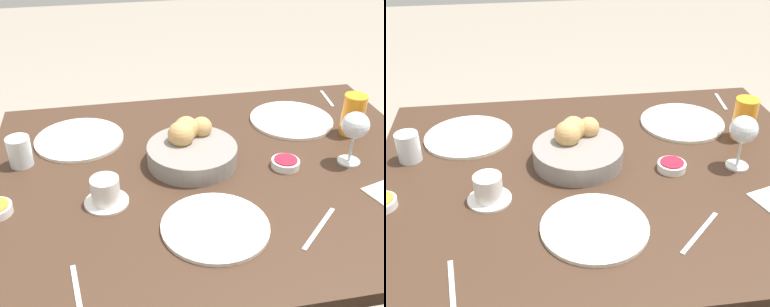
% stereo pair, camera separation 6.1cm
% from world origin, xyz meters
% --- Properties ---
extents(dining_table, '(1.26, 0.99, 0.75)m').
position_xyz_m(dining_table, '(0.00, 0.00, 0.65)').
color(dining_table, '#3D281C').
rests_on(dining_table, ground_plane).
extents(bread_basket, '(0.25, 0.25, 0.12)m').
position_xyz_m(bread_basket, '(0.06, -0.07, 0.79)').
color(bread_basket, gray).
rests_on(bread_basket, dining_table).
extents(plate_near_left, '(0.27, 0.27, 0.01)m').
position_xyz_m(plate_near_left, '(-0.31, -0.24, 0.75)').
color(plate_near_left, silver).
rests_on(plate_near_left, dining_table).
extents(plate_near_right, '(0.27, 0.27, 0.01)m').
position_xyz_m(plate_near_right, '(0.38, -0.24, 0.75)').
color(plate_near_right, silver).
rests_on(plate_near_right, dining_table).
extents(plate_far_center, '(0.26, 0.26, 0.01)m').
position_xyz_m(plate_far_center, '(0.07, 0.24, 0.75)').
color(plate_far_center, silver).
rests_on(plate_far_center, dining_table).
extents(juice_glass, '(0.07, 0.07, 0.13)m').
position_xyz_m(juice_glass, '(-0.46, -0.13, 0.81)').
color(juice_glass, orange).
rests_on(juice_glass, dining_table).
extents(water_tumbler, '(0.07, 0.07, 0.09)m').
position_xyz_m(water_tumbler, '(0.54, -0.14, 0.79)').
color(water_tumbler, silver).
rests_on(water_tumbler, dining_table).
extents(wine_glass, '(0.08, 0.08, 0.16)m').
position_xyz_m(wine_glass, '(-0.38, 0.03, 0.86)').
color(wine_glass, silver).
rests_on(wine_glass, dining_table).
extents(coffee_cup, '(0.11, 0.11, 0.07)m').
position_xyz_m(coffee_cup, '(0.31, 0.09, 0.78)').
color(coffee_cup, white).
rests_on(coffee_cup, dining_table).
extents(jam_bowl_berry, '(0.08, 0.08, 0.03)m').
position_xyz_m(jam_bowl_berry, '(-0.19, 0.02, 0.76)').
color(jam_bowl_berry, white).
rests_on(jam_bowl_berry, dining_table).
extents(fork_silver, '(0.14, 0.13, 0.00)m').
position_xyz_m(fork_silver, '(-0.17, 0.29, 0.75)').
color(fork_silver, '#B7B7BC').
rests_on(fork_silver, dining_table).
extents(knife_silver, '(0.03, 0.18, 0.00)m').
position_xyz_m(knife_silver, '(0.38, 0.39, 0.75)').
color(knife_silver, '#B7B7BC').
rests_on(knife_silver, dining_table).
extents(spoon_coffee, '(0.03, 0.13, 0.00)m').
position_xyz_m(spoon_coffee, '(-0.50, -0.39, 0.75)').
color(spoon_coffee, '#B7B7BC').
rests_on(spoon_coffee, dining_table).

